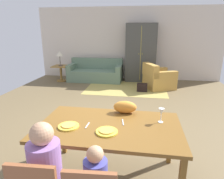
{
  "coord_description": "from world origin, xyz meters",
  "views": [
    {
      "loc": [
        0.64,
        -3.67,
        1.88
      ],
      "look_at": [
        0.11,
        -0.29,
        0.85
      ],
      "focal_mm": 32.07,
      "sensor_mm": 36.0,
      "label": 1
    }
  ],
  "objects_px": {
    "cat": "(125,107)",
    "side_table": "(61,71)",
    "plate_near_child": "(107,132)",
    "armoire": "(141,53)",
    "dining_table": "(109,130)",
    "table_lamp": "(60,54)",
    "wine_glass": "(161,112)",
    "plate_near_man": "(69,126)",
    "couch": "(96,73)",
    "handbag": "(142,87)",
    "person_man": "(48,178)",
    "armchair": "(158,79)"
  },
  "relations": [
    {
      "from": "cat",
      "to": "side_table",
      "type": "bearing_deg",
      "value": 120.78
    },
    {
      "from": "plate_near_child",
      "to": "armoire",
      "type": "xyz_separation_m",
      "value": [
        0.26,
        5.5,
        0.28
      ]
    },
    {
      "from": "dining_table",
      "to": "armoire",
      "type": "height_order",
      "value": "armoire"
    },
    {
      "from": "armoire",
      "to": "table_lamp",
      "type": "relative_size",
      "value": 3.89
    },
    {
      "from": "wine_glass",
      "to": "plate_near_man",
      "type": "bearing_deg",
      "value": -164.68
    },
    {
      "from": "dining_table",
      "to": "couch",
      "type": "height_order",
      "value": "couch"
    },
    {
      "from": "handbag",
      "to": "cat",
      "type": "bearing_deg",
      "value": -93.56
    },
    {
      "from": "dining_table",
      "to": "handbag",
      "type": "xyz_separation_m",
      "value": [
        0.37,
        3.93,
        -0.56
      ]
    },
    {
      "from": "plate_near_man",
      "to": "person_man",
      "type": "height_order",
      "value": "person_man"
    },
    {
      "from": "wine_glass",
      "to": "table_lamp",
      "type": "height_order",
      "value": "table_lamp"
    },
    {
      "from": "cat",
      "to": "armchair",
      "type": "bearing_deg",
      "value": 77.95
    },
    {
      "from": "side_table",
      "to": "handbag",
      "type": "xyz_separation_m",
      "value": [
        3.05,
        -0.9,
        -0.25
      ]
    },
    {
      "from": "wine_glass",
      "to": "armoire",
      "type": "relative_size",
      "value": 0.09
    },
    {
      "from": "dining_table",
      "to": "handbag",
      "type": "height_order",
      "value": "dining_table"
    },
    {
      "from": "couch",
      "to": "armchair",
      "type": "xyz_separation_m",
      "value": [
        2.27,
        -0.68,
        0.02
      ]
    },
    {
      "from": "plate_near_man",
      "to": "armoire",
      "type": "distance_m",
      "value": 5.5
    },
    {
      "from": "plate_near_man",
      "to": "wine_glass",
      "type": "height_order",
      "value": "wine_glass"
    },
    {
      "from": "handbag",
      "to": "plate_near_man",
      "type": "bearing_deg",
      "value": -101.76
    },
    {
      "from": "dining_table",
      "to": "person_man",
      "type": "relative_size",
      "value": 1.55
    },
    {
      "from": "plate_near_child",
      "to": "side_table",
      "type": "bearing_deg",
      "value": 118.15
    },
    {
      "from": "cat",
      "to": "table_lamp",
      "type": "distance_m",
      "value": 5.25
    },
    {
      "from": "person_man",
      "to": "side_table",
      "type": "distance_m",
      "value": 5.95
    },
    {
      "from": "plate_near_child",
      "to": "couch",
      "type": "distance_m",
      "value": 5.47
    },
    {
      "from": "plate_near_man",
      "to": "side_table",
      "type": "xyz_separation_m",
      "value": [
        -2.21,
        4.95,
        -0.39
      ]
    },
    {
      "from": "cat",
      "to": "table_lamp",
      "type": "relative_size",
      "value": 0.59
    },
    {
      "from": "cat",
      "to": "handbag",
      "type": "height_order",
      "value": "cat"
    },
    {
      "from": "plate_near_man",
      "to": "person_man",
      "type": "relative_size",
      "value": 0.23
    },
    {
      "from": "plate_near_man",
      "to": "table_lamp",
      "type": "distance_m",
      "value": 5.43
    },
    {
      "from": "armoire",
      "to": "handbag",
      "type": "xyz_separation_m",
      "value": [
        0.11,
        -1.39,
        -0.92
      ]
    },
    {
      "from": "side_table",
      "to": "plate_near_child",
      "type": "bearing_deg",
      "value": -61.85
    },
    {
      "from": "plate_near_child",
      "to": "armchair",
      "type": "distance_m",
      "value": 4.69
    },
    {
      "from": "couch",
      "to": "plate_near_man",
      "type": "bearing_deg",
      "value": -79.9
    },
    {
      "from": "wine_glass",
      "to": "couch",
      "type": "distance_m",
      "value": 5.34
    },
    {
      "from": "armchair",
      "to": "person_man",
      "type": "bearing_deg",
      "value": -104.77
    },
    {
      "from": "dining_table",
      "to": "plate_near_child",
      "type": "height_order",
      "value": "plate_near_child"
    },
    {
      "from": "person_man",
      "to": "side_table",
      "type": "bearing_deg",
      "value": 111.76
    },
    {
      "from": "armoire",
      "to": "handbag",
      "type": "bearing_deg",
      "value": -85.63
    },
    {
      "from": "cat",
      "to": "couch",
      "type": "distance_m",
      "value": 4.96
    },
    {
      "from": "wine_glass",
      "to": "handbag",
      "type": "xyz_separation_m",
      "value": [
        -0.25,
        3.75,
        -0.76
      ]
    },
    {
      "from": "table_lamp",
      "to": "wine_glass",
      "type": "bearing_deg",
      "value": -54.63
    },
    {
      "from": "side_table",
      "to": "table_lamp",
      "type": "height_order",
      "value": "table_lamp"
    },
    {
      "from": "couch",
      "to": "handbag",
      "type": "bearing_deg",
      "value": -33.18
    },
    {
      "from": "plate_near_child",
      "to": "person_man",
      "type": "distance_m",
      "value": 0.75
    },
    {
      "from": "wine_glass",
      "to": "table_lamp",
      "type": "distance_m",
      "value": 5.71
    },
    {
      "from": "plate_near_child",
      "to": "handbag",
      "type": "bearing_deg",
      "value": 84.87
    },
    {
      "from": "plate_near_man",
      "to": "cat",
      "type": "xyz_separation_m",
      "value": [
        0.62,
        0.53,
        0.08
      ]
    },
    {
      "from": "person_man",
      "to": "plate_near_child",
      "type": "bearing_deg",
      "value": 47.22
    },
    {
      "from": "couch",
      "to": "table_lamp",
      "type": "height_order",
      "value": "table_lamp"
    },
    {
      "from": "armchair",
      "to": "table_lamp",
      "type": "distance_m",
      "value": 3.64
    },
    {
      "from": "plate_near_man",
      "to": "person_man",
      "type": "xyz_separation_m",
      "value": [
        -0.0,
        -0.57,
        -0.26
      ]
    }
  ]
}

